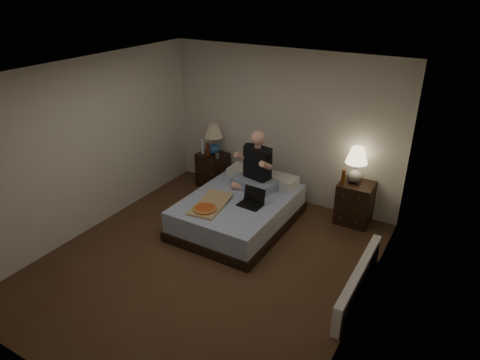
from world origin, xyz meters
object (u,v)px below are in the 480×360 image
Objects in this scene: nightstand_right at (355,203)px; lamp_left at (214,139)px; water_bottle at (203,147)px; pizza_box at (205,209)px; person at (255,161)px; beer_bottle_right at (343,177)px; radiator at (358,281)px; lamp_right at (356,165)px; laptop at (250,198)px; nightstand_left at (213,170)px; soda_can at (217,156)px; beer_bottle_left at (208,149)px; bed at (238,212)px.

nightstand_right is 1.18× the size of lamp_left.
pizza_box is at bearing -54.48° from water_bottle.
pizza_box is at bearing -60.77° from lamp_left.
lamp_left is at bearing 166.47° from person.
beer_bottle_right reaches higher than radiator.
laptop is (-1.16, -1.12, -0.35)m from lamp_right.
beer_bottle_right is (-0.19, -0.13, 0.44)m from nightstand_right.
nightstand_left is 1.75m from laptop.
radiator is at bearing -20.09° from nightstand_left.
lamp_right is at bearing 8.27° from nightstand_left.
lamp_left is at bearing 137.84° from soda_can.
water_bottle is (-2.69, -0.11, -0.19)m from lamp_right.
nightstand_right is at bearing 34.15° from person.
laptop reaches higher than pizza_box.
person reaches higher than beer_bottle_left.
beer_bottle_left is 1.72m from pizza_box.
beer_bottle_right reaches higher than soda_can.
soda_can is 0.06× the size of radiator.
water_bottle reaches higher than radiator.
lamp_right reaches higher than nightstand_left.
person is 2.74× the size of laptop.
water_bottle is at bearing 162.12° from beer_bottle_left.
bed is 0.46m from laptop.
laptop is 0.21× the size of radiator.
nightstand_right is at bearing 35.05° from pizza_box.
nightstand_right is at bearing 45.21° from laptop.
lamp_right is 0.60× the size of person.
nightstand_left reaches higher than pizza_box.
nightstand_right is at bearing 34.91° from beer_bottle_right.
radiator is at bearing -25.23° from water_bottle.
radiator is at bearing -13.88° from laptop.
lamp_left is at bearing 21.18° from nightstand_left.
person is at bearing -20.05° from water_bottle.
pizza_box is (1.06, -1.48, -0.24)m from water_bottle.
nightstand_left is at bearing 112.31° from pizza_box.
lamp_right is (2.49, 0.04, 0.04)m from lamp_left.
lamp_left reaches higher than beer_bottle_left.
nightstand_right is 1.65m from person.
nightstand_right is 2.64m from beer_bottle_left.
nightstand_right is at bearing 4.15° from soda_can.
nightstand_right reaches higher than pizza_box.
nightstand_left is 2.69× the size of beer_bottle_left.
radiator is (1.78, -0.55, -0.39)m from laptop.
radiator is at bearing -17.33° from bed.
soda_can is 1.49m from laptop.
water_bottle is at bearing 117.60° from pizza_box.
bed is at bearing -85.61° from person.
bed is 5.48× the size of laptop.
beer_bottle_left is (-2.61, -0.14, 0.41)m from nightstand_right.
bed is 8.10× the size of beer_bottle_right.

